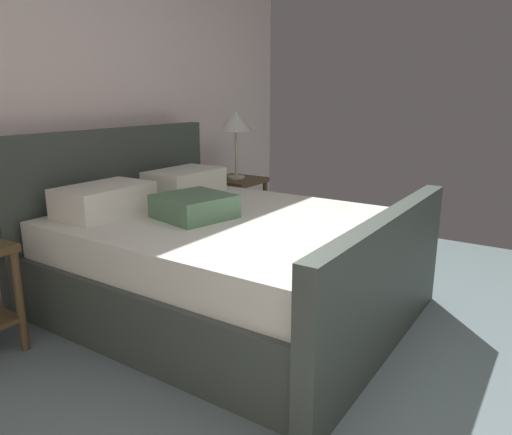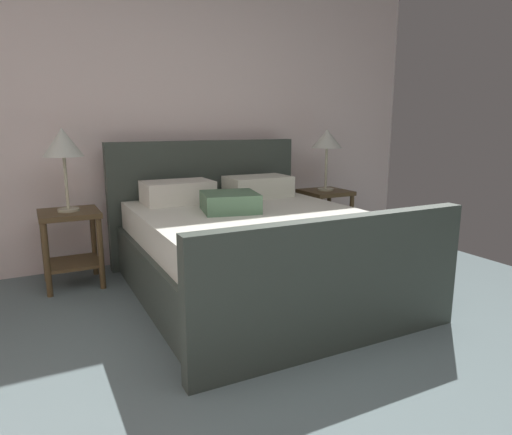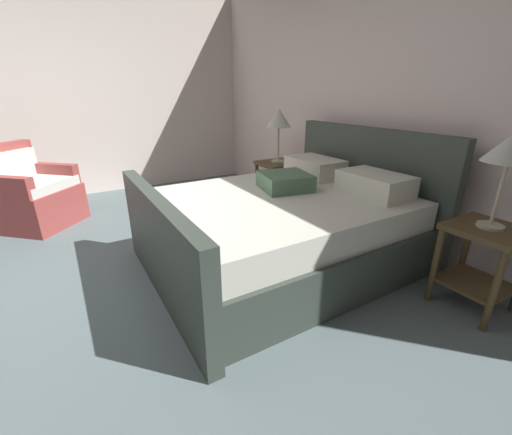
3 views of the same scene
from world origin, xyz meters
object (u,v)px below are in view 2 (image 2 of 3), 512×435
(bed, at_px, (252,247))
(nightstand_left, at_px, (71,236))
(nightstand_right, at_px, (325,209))
(table_lamp_right, at_px, (327,141))
(table_lamp_left, at_px, (63,144))

(bed, xyz_separation_m, nightstand_left, (-1.21, 0.76, 0.06))
(bed, height_order, nightstand_right, bed)
(nightstand_right, bearing_deg, nightstand_left, -179.98)
(nightstand_right, bearing_deg, table_lamp_right, 45.00)
(nightstand_left, bearing_deg, nightstand_right, 0.02)
(nightstand_left, bearing_deg, table_lamp_left, 180.00)
(bed, bearing_deg, nightstand_right, 32.09)
(nightstand_right, distance_m, table_lamp_left, 2.52)
(bed, xyz_separation_m, table_lamp_right, (1.21, 0.76, 0.75))
(bed, xyz_separation_m, nightstand_right, (1.21, 0.76, 0.06))
(nightstand_right, relative_size, nightstand_left, 1.00)
(nightstand_left, relative_size, table_lamp_left, 0.95)
(bed, height_order, table_lamp_right, table_lamp_right)
(bed, relative_size, nightstand_left, 3.52)
(table_lamp_right, bearing_deg, nightstand_right, -135.00)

